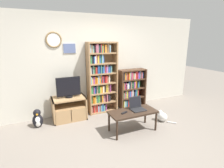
{
  "coord_description": "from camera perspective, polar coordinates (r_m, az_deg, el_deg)",
  "views": [
    {
      "loc": [
        -1.53,
        -2.64,
        1.98
      ],
      "look_at": [
        0.11,
        1.0,
        0.94
      ],
      "focal_mm": 28.0,
      "sensor_mm": 36.0,
      "label": 1
    }
  ],
  "objects": [
    {
      "name": "penguin_figurine",
      "position": [
        4.42,
        -23.12,
        -10.5
      ],
      "size": [
        0.23,
        0.21,
        0.43
      ],
      "color": "black",
      "rests_on": "ground_plane"
    },
    {
      "name": "remote_near_laptop",
      "position": [
        3.73,
        4.01,
        -9.32
      ],
      "size": [
        0.17,
        0.1,
        0.02
      ],
      "rotation": [
        0.0,
        0.0,
        1.93
      ],
      "color": "black",
      "rests_on": "coffee_table"
    },
    {
      "name": "laptop",
      "position": [
        3.93,
        8.09,
        -7.24
      ],
      "size": [
        0.31,
        0.3,
        0.27
      ],
      "rotation": [
        0.0,
        0.0,
        0.01
      ],
      "color": "#232326",
      "rests_on": "coffee_table"
    },
    {
      "name": "cat",
      "position": [
        4.56,
        15.97,
        -10.11
      ],
      "size": [
        0.37,
        0.42,
        0.28
      ],
      "rotation": [
        0.0,
        0.0,
        0.41
      ],
      "color": "white",
      "rests_on": "ground_plane"
    },
    {
      "name": "ground_plane",
      "position": [
        3.64,
        5.1,
        -18.46
      ],
      "size": [
        18.0,
        18.0,
        0.0
      ],
      "primitive_type": "plane",
      "color": "gray"
    },
    {
      "name": "coffee_table",
      "position": [
        3.86,
        6.81,
        -9.5
      ],
      "size": [
        1.04,
        0.48,
        0.46
      ],
      "color": "#332319",
      "rests_on": "ground_plane"
    },
    {
      "name": "wall_back",
      "position": [
        4.79,
        -5.54,
        6.39
      ],
      "size": [
        6.6,
        0.09,
        2.6
      ],
      "color": "beige",
      "rests_on": "ground_plane"
    },
    {
      "name": "television",
      "position": [
        4.39,
        -14.03,
        -1.08
      ],
      "size": [
        0.58,
        0.18,
        0.51
      ],
      "color": "black",
      "rests_on": "tv_stand"
    },
    {
      "name": "bookshelf_short",
      "position": [
        5.2,
        6.06,
        -1.21
      ],
      "size": [
        0.81,
        0.3,
        1.12
      ],
      "color": "#472D1E",
      "rests_on": "ground_plane"
    },
    {
      "name": "bookshelf_tall",
      "position": [
        4.71,
        -3.84,
        1.78
      ],
      "size": [
        0.8,
        0.31,
        1.9
      ],
      "color": "#9E754C",
      "rests_on": "ground_plane"
    },
    {
      "name": "tv_stand",
      "position": [
        4.55,
        -13.78,
        -7.68
      ],
      "size": [
        0.81,
        0.52,
        0.58
      ],
      "color": "tan",
      "rests_on": "ground_plane"
    }
  ]
}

